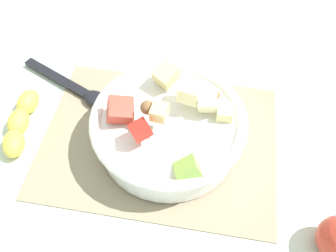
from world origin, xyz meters
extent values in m
plane|color=silver|center=(0.00, 0.00, 0.00)|extent=(2.40, 2.40, 0.00)
cube|color=gray|center=(0.00, 0.00, 0.00)|extent=(0.41, 0.30, 0.01)
cylinder|color=white|center=(0.02, 0.00, 0.04)|extent=(0.24, 0.24, 0.06)
torus|color=white|center=(0.02, 0.00, 0.07)|extent=(0.26, 0.26, 0.02)
cube|color=beige|center=(0.11, 0.02, 0.08)|extent=(0.03, 0.03, 0.02)
cube|color=red|center=(-0.02, -0.05, 0.10)|extent=(0.04, 0.04, 0.03)
cube|color=#8CB74C|center=(0.06, -0.09, 0.07)|extent=(0.05, 0.05, 0.05)
sphere|color=brown|center=(0.09, 0.06, 0.07)|extent=(0.03, 0.03, 0.02)
cube|color=beige|center=(0.05, 0.04, 0.10)|extent=(0.04, 0.04, 0.03)
cube|color=#E5D684|center=(0.01, -0.02, 0.11)|extent=(0.03, 0.03, 0.02)
cube|color=#E5D684|center=(0.00, 0.07, 0.09)|extent=(0.05, 0.05, 0.04)
cube|color=beige|center=(0.08, 0.03, 0.09)|extent=(0.03, 0.04, 0.04)
cube|color=#BC3828|center=(-0.06, -0.01, 0.09)|extent=(0.05, 0.05, 0.05)
sphere|color=brown|center=(-0.01, -0.01, 0.11)|extent=(0.04, 0.03, 0.04)
ellipsoid|color=black|center=(-0.13, 0.06, 0.01)|extent=(0.07, 0.06, 0.01)
cube|color=black|center=(-0.23, 0.11, 0.01)|extent=(0.16, 0.09, 0.01)
ellipsoid|color=yellow|center=(-0.26, 0.03, 0.02)|extent=(0.04, 0.06, 0.04)
ellipsoid|color=yellow|center=(-0.25, -0.01, 0.02)|extent=(0.04, 0.06, 0.04)
ellipsoid|color=yellow|center=(-0.24, -0.06, 0.02)|extent=(0.05, 0.06, 0.04)
camera|label=1|loc=(0.07, -0.34, 0.53)|focal=37.88mm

